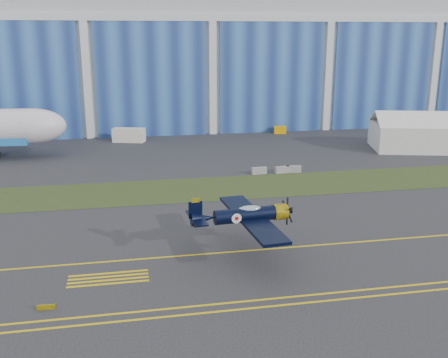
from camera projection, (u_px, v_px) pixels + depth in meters
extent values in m
plane|color=#333337|center=(301.00, 225.00, 50.38)|extent=(260.00, 260.00, 0.00)
cube|color=#475128|center=(263.00, 185.00, 63.62)|extent=(260.00, 10.00, 0.02)
cube|color=silver|center=(195.00, 48.00, 114.50)|extent=(220.00, 45.00, 30.00)
cube|color=navy|center=(213.00, 79.00, 94.27)|extent=(220.00, 0.60, 20.00)
cube|color=silver|center=(212.00, 18.00, 91.40)|extent=(220.00, 0.70, 1.20)
cube|color=yellow|center=(320.00, 245.00, 45.65)|extent=(200.00, 0.20, 0.02)
cube|color=yellow|center=(369.00, 297.00, 36.66)|extent=(80.00, 0.20, 0.02)
cube|color=yellow|center=(363.00, 290.00, 37.61)|extent=(80.00, 0.20, 0.02)
cube|color=yellow|center=(46.00, 307.00, 34.92)|extent=(1.20, 0.15, 0.35)
cube|color=white|center=(129.00, 135.00, 89.43)|extent=(5.74, 3.65, 2.32)
cube|color=#FFB103|center=(280.00, 130.00, 97.22)|extent=(2.51, 1.93, 1.30)
cube|color=gray|center=(259.00, 171.00, 68.83)|extent=(2.05, 0.79, 0.90)
cube|color=gray|center=(283.00, 170.00, 69.30)|extent=(2.06, 0.86, 0.90)
cube|color=gray|center=(294.00, 169.00, 69.66)|extent=(2.06, 0.86, 0.90)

